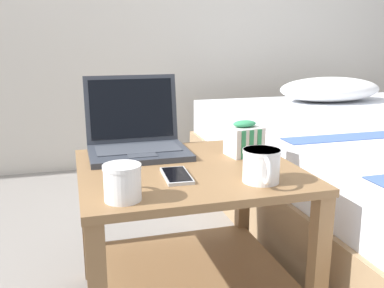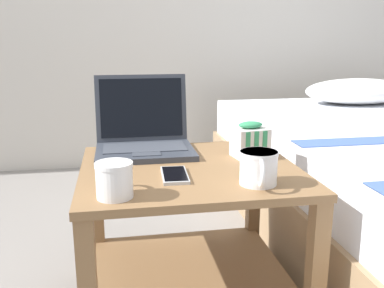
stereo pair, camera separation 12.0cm
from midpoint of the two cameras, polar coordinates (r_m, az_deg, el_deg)
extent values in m
ellipsoid|color=white|center=(2.61, 16.69, 7.00)|extent=(0.62, 0.36, 0.14)
cube|color=olive|center=(1.26, -3.26, -3.58)|extent=(0.63, 0.58, 0.02)
cube|color=olive|center=(1.40, -3.06, -16.85)|extent=(0.59, 0.54, 0.02)
cube|color=olive|center=(1.23, 13.66, -16.37)|extent=(0.04, 0.04, 0.44)
cube|color=olive|center=(1.57, -15.88, -9.65)|extent=(0.04, 0.04, 0.44)
cube|color=olive|center=(1.66, 4.67, -7.75)|extent=(0.04, 0.04, 0.44)
cube|color=#333842|center=(1.39, -9.53, -1.22)|extent=(0.32, 0.23, 0.02)
cube|color=#424751|center=(1.41, -9.64, -0.63)|extent=(0.27, 0.13, 0.00)
cube|color=#424751|center=(1.33, -9.23, -1.50)|extent=(0.09, 0.05, 0.00)
cube|color=#333842|center=(1.50, -10.33, 4.63)|extent=(0.32, 0.05, 0.23)
cube|color=black|center=(1.50, -10.32, 4.63)|extent=(0.28, 0.04, 0.20)
cube|color=blue|center=(1.50, -12.25, 6.16)|extent=(0.03, 0.01, 0.03)
cube|color=red|center=(1.52, -7.39, 6.39)|extent=(0.03, 0.01, 0.04)
cube|color=green|center=(1.50, -12.35, 7.10)|extent=(0.03, 0.01, 0.04)
cylinder|color=white|center=(1.13, 6.23, -2.94)|extent=(0.10, 0.10, 0.09)
cylinder|color=silver|center=(1.11, 6.29, -1.02)|extent=(0.10, 0.10, 0.01)
cylinder|color=black|center=(1.12, 6.27, -1.47)|extent=(0.09, 0.09, 0.01)
torus|color=white|center=(1.08, 6.75, -3.66)|extent=(0.02, 0.07, 0.07)
cylinder|color=white|center=(1.02, -12.62, -5.10)|extent=(0.09, 0.09, 0.09)
cylinder|color=silver|center=(1.01, -12.74, -3.04)|extent=(0.09, 0.09, 0.01)
cylinder|color=black|center=(1.01, -12.71, -3.53)|extent=(0.08, 0.08, 0.01)
torus|color=white|center=(1.06, -13.09, -4.21)|extent=(0.02, 0.07, 0.07)
cube|color=silver|center=(1.37, 4.49, 0.35)|extent=(0.12, 0.10, 0.09)
cube|color=#338C59|center=(1.32, 4.34, -0.18)|extent=(0.01, 0.00, 0.09)
cube|color=#338C59|center=(1.34, 5.42, -0.06)|extent=(0.01, 0.00, 0.09)
cube|color=#338C59|center=(1.35, 6.48, 0.07)|extent=(0.01, 0.00, 0.09)
ellipsoid|color=#338C59|center=(1.36, 4.54, 2.70)|extent=(0.09, 0.06, 0.02)
cube|color=#B7BABC|center=(1.17, -5.02, -4.28)|extent=(0.08, 0.15, 0.01)
cube|color=black|center=(1.17, -5.03, -4.04)|extent=(0.07, 0.13, 0.00)
camera|label=1|loc=(0.06, -92.86, -0.71)|focal=40.00mm
camera|label=2|loc=(0.06, 87.14, 0.71)|focal=40.00mm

